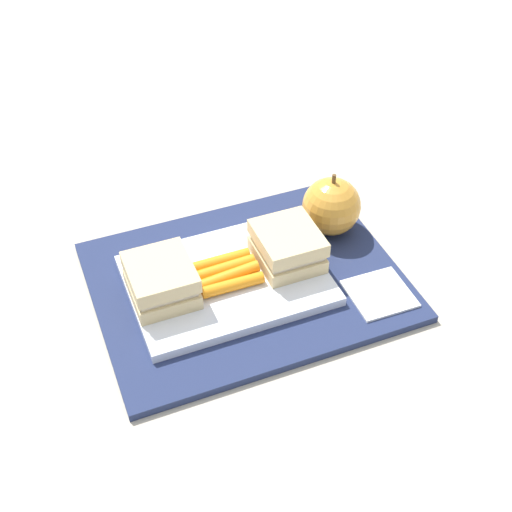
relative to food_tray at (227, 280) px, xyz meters
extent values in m
plane|color=#B7AD99|center=(0.03, 0.00, -0.02)|extent=(2.40, 2.40, 0.00)
cube|color=navy|center=(0.03, 0.00, -0.01)|extent=(0.36, 0.28, 0.01)
cube|color=white|center=(0.00, 0.00, 0.00)|extent=(0.23, 0.17, 0.01)
cube|color=#DBC189|center=(-0.08, 0.00, 0.01)|extent=(0.07, 0.08, 0.02)
cube|color=beige|center=(-0.08, 0.00, 0.03)|extent=(0.07, 0.07, 0.01)
cube|color=#DBC189|center=(-0.08, 0.00, 0.04)|extent=(0.07, 0.08, 0.02)
cube|color=#DBC189|center=(0.08, 0.00, 0.01)|extent=(0.07, 0.08, 0.02)
cube|color=beige|center=(0.08, 0.00, 0.03)|extent=(0.07, 0.07, 0.01)
cube|color=#DBC189|center=(0.08, 0.00, 0.04)|extent=(0.07, 0.08, 0.02)
cylinder|color=orange|center=(0.00, -0.02, 0.01)|extent=(0.08, 0.01, 0.02)
cylinder|color=orange|center=(0.00, -0.01, 0.01)|extent=(0.08, 0.01, 0.02)
cylinder|color=orange|center=(0.00, 0.01, 0.01)|extent=(0.08, 0.01, 0.02)
cylinder|color=orange|center=(0.00, 0.02, 0.01)|extent=(0.08, 0.01, 0.01)
sphere|color=gold|center=(0.16, 0.05, 0.03)|extent=(0.07, 0.07, 0.07)
cylinder|color=brown|center=(0.16, 0.05, 0.07)|extent=(0.01, 0.01, 0.01)
cube|color=white|center=(0.16, -0.08, 0.00)|extent=(0.07, 0.07, 0.00)
camera|label=1|loc=(-0.19, -0.56, 0.57)|focal=48.25mm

